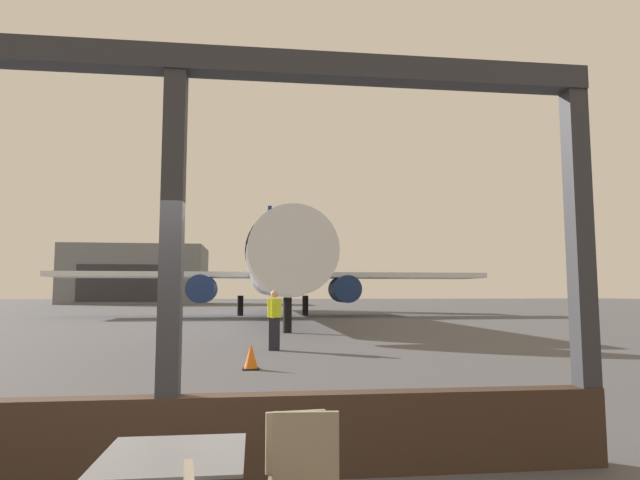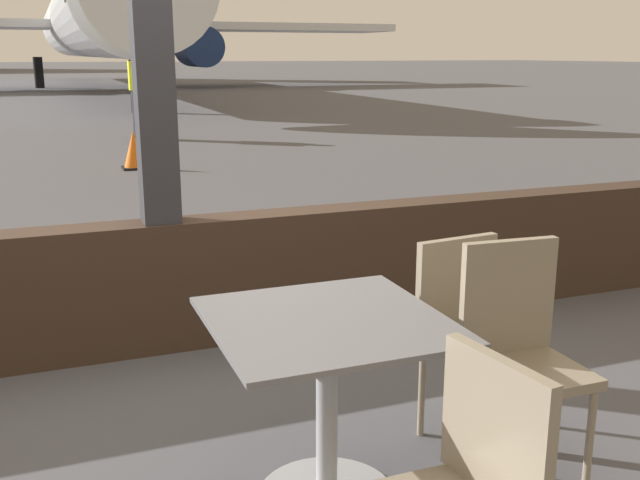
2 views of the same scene
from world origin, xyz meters
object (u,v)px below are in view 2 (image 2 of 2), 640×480
dining_table (327,394)px  cafe_chair_aisle_left (470,321)px  ground_crew_worker (140,93)px  cafe_chair_window_left (518,342)px  airplane (91,17)px  traffic_cone (134,151)px

dining_table → cafe_chair_aisle_left: size_ratio=0.93×
dining_table → ground_crew_worker: (1.05, 12.57, 0.46)m
cafe_chair_aisle_left → cafe_chair_window_left: bearing=-87.3°
airplane → ground_crew_worker: (-0.81, -21.27, -2.32)m
cafe_chair_window_left → airplane: bearing=88.2°
cafe_chair_aisle_left → ground_crew_worker: (0.30, 12.33, 0.36)m
ground_crew_worker → cafe_chair_window_left: bearing=-91.3°
ground_crew_worker → traffic_cone: bearing=-99.5°
dining_table → cafe_chair_window_left: 0.78m
dining_table → traffic_cone: 8.71m
cafe_chair_window_left → traffic_cone: size_ratio=1.70×
cafe_chair_aisle_left → ground_crew_worker: 12.34m
cafe_chair_aisle_left → airplane: (1.10, 33.61, 2.68)m
cafe_chair_aisle_left → airplane: size_ratio=0.02×
dining_table → ground_crew_worker: 12.63m
cafe_chair_window_left → cafe_chair_aisle_left: cafe_chair_window_left is taller
cafe_chair_window_left → ground_crew_worker: size_ratio=0.54×
cafe_chair_aisle_left → airplane: bearing=88.1°
traffic_cone → cafe_chair_aisle_left: bearing=-87.6°
dining_table → traffic_cone: dining_table is taller
cafe_chair_window_left → cafe_chair_aisle_left: bearing=92.7°
cafe_chair_window_left → dining_table: bearing=174.1°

